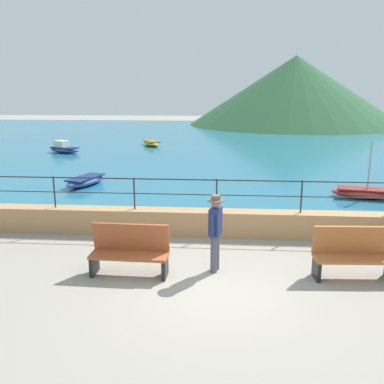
{
  "coord_description": "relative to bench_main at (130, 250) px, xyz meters",
  "views": [
    {
      "loc": [
        0.19,
        -7.93,
        3.95
      ],
      "look_at": [
        -0.72,
        3.7,
        1.1
      ],
      "focal_mm": 38.98,
      "sensor_mm": 36.0,
      "label": 1
    }
  ],
  "objects": [
    {
      "name": "lake_water",
      "position": [
        1.83,
        25.36,
        -0.53
      ],
      "size": [
        64.0,
        44.32,
        0.06
      ],
      "primitive_type": "cube",
      "color": "#236B89",
      "rests_on": "ground"
    },
    {
      "name": "boat_3",
      "position": [
        -3.25,
        21.42,
        -0.3
      ],
      "size": [
        1.85,
        2.46,
        0.36
      ],
      "color": "gold",
      "rests_on": "lake_water"
    },
    {
      "name": "ground_plane",
      "position": [
        1.83,
        -0.48,
        -0.56
      ],
      "size": [
        120.0,
        120.0,
        0.0
      ],
      "primitive_type": "plane",
      "color": "gray"
    },
    {
      "name": "person_walking",
      "position": [
        1.86,
        0.3,
        0.42
      ],
      "size": [
        0.38,
        0.55,
        1.75
      ],
      "color": "#4C4C56",
      "rests_on": "ground"
    },
    {
      "name": "railing",
      "position": [
        1.83,
        2.72,
        0.78
      ],
      "size": [
        18.44,
        0.04,
        0.9
      ],
      "color": "#282623",
      "rests_on": "promenade_wall"
    },
    {
      "name": "boat_1",
      "position": [
        -3.79,
        8.35,
        -0.3
      ],
      "size": [
        1.52,
        2.46,
        0.36
      ],
      "color": "#2D4C9E",
      "rests_on": "lake_water"
    },
    {
      "name": "promenade_wall",
      "position": [
        1.83,
        2.72,
        -0.21
      ],
      "size": [
        20.0,
        0.56,
        0.7
      ],
      "primitive_type": "cube",
      "color": "tan",
      "rests_on": "ground"
    },
    {
      "name": "bench_far",
      "position": [
        4.83,
        0.2,
        0.0
      ],
      "size": [
        1.73,
        0.65,
        1.13
      ],
      "color": "#B76633",
      "rests_on": "ground"
    },
    {
      "name": "boat_2",
      "position": [
        -8.27,
        17.56,
        -0.23
      ],
      "size": [
        2.47,
        1.74,
        0.76
      ],
      "color": "#2D4C9E",
      "rests_on": "lake_water"
    },
    {
      "name": "boat_0",
      "position": [
        7.24,
        7.06,
        -0.3
      ],
      "size": [
        2.43,
        1.34,
        2.15
      ],
      "color": "red",
      "rests_on": "lake_water"
    },
    {
      "name": "bench_main",
      "position": [
        0.0,
        0.0,
        0.0
      ],
      "size": [
        1.72,
        0.6,
        1.13
      ],
      "color": "#9E4C28",
      "rests_on": "ground"
    },
    {
      "name": "hill_main",
      "position": [
        10.03,
        41.75,
        3.37
      ],
      "size": [
        24.47,
        24.47,
        7.86
      ],
      "primitive_type": "cone",
      "color": "#285633",
      "rests_on": "ground"
    }
  ]
}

